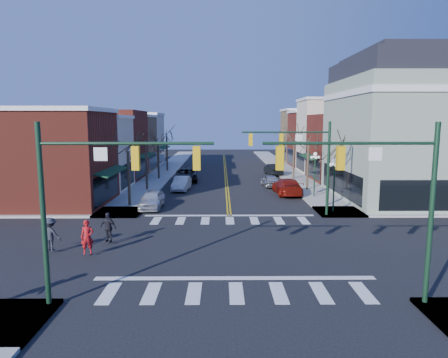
{
  "coord_description": "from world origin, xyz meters",
  "views": [
    {
      "loc": [
        -0.65,
        -22.23,
        7.22
      ],
      "look_at": [
        -0.41,
        8.13,
        2.8
      ],
      "focal_mm": 32.0,
      "sensor_mm": 36.0,
      "label": 1
    }
  ],
  "objects_px": {
    "car_right_near": "(287,186)",
    "pedestrian_dark_a": "(108,227)",
    "car_right_mid": "(270,181)",
    "pedestrian_red_a": "(87,237)",
    "victorian_corner": "(408,127)",
    "pedestrian_dark_b": "(51,234)",
    "lamppost_corner": "(334,176)",
    "car_right_far": "(273,169)",
    "car_left_near": "(152,200)",
    "lamppost_midblock": "(315,167)",
    "car_left_mid": "(182,183)",
    "car_left_far": "(187,175)"
  },
  "relations": [
    {
      "from": "car_right_near",
      "to": "pedestrian_dark_a",
      "type": "distance_m",
      "value": 20.74
    },
    {
      "from": "car_left_far",
      "to": "pedestrian_red_a",
      "type": "relative_size",
      "value": 3.02
    },
    {
      "from": "car_left_near",
      "to": "pedestrian_dark_a",
      "type": "distance_m",
      "value": 9.84
    },
    {
      "from": "lamppost_corner",
      "to": "lamppost_midblock",
      "type": "xyz_separation_m",
      "value": [
        0.0,
        6.5,
        0.0
      ]
    },
    {
      "from": "car_left_mid",
      "to": "pedestrian_dark_a",
      "type": "relative_size",
      "value": 2.44
    },
    {
      "from": "victorian_corner",
      "to": "pedestrian_dark_b",
      "type": "height_order",
      "value": "victorian_corner"
    },
    {
      "from": "victorian_corner",
      "to": "car_left_mid",
      "type": "relative_size",
      "value": 3.29
    },
    {
      "from": "car_left_mid",
      "to": "car_right_near",
      "type": "relative_size",
      "value": 0.77
    },
    {
      "from": "car_right_near",
      "to": "car_right_mid",
      "type": "bearing_deg",
      "value": -79.13
    },
    {
      "from": "lamppost_midblock",
      "to": "car_right_near",
      "type": "distance_m",
      "value": 3.54
    },
    {
      "from": "lamppost_midblock",
      "to": "pedestrian_dark_b",
      "type": "relative_size",
      "value": 2.35
    },
    {
      "from": "lamppost_corner",
      "to": "car_left_mid",
      "type": "distance_m",
      "value": 17.0
    },
    {
      "from": "car_right_far",
      "to": "pedestrian_red_a",
      "type": "xyz_separation_m",
      "value": [
        -14.21,
        -32.55,
        0.3
      ]
    },
    {
      "from": "car_right_near",
      "to": "pedestrian_dark_a",
      "type": "relative_size",
      "value": 3.16
    },
    {
      "from": "pedestrian_dark_a",
      "to": "pedestrian_dark_b",
      "type": "height_order",
      "value": "pedestrian_dark_b"
    },
    {
      "from": "car_left_near",
      "to": "lamppost_corner",
      "type": "bearing_deg",
      "value": -7.25
    },
    {
      "from": "car_left_far",
      "to": "car_right_near",
      "type": "distance_m",
      "value": 13.83
    },
    {
      "from": "car_right_mid",
      "to": "pedestrian_red_a",
      "type": "distance_m",
      "value": 26.1
    },
    {
      "from": "lamppost_corner",
      "to": "lamppost_midblock",
      "type": "bearing_deg",
      "value": 90.0
    },
    {
      "from": "lamppost_corner",
      "to": "pedestrian_red_a",
      "type": "xyz_separation_m",
      "value": [
        -16.01,
        -10.02,
        -1.89
      ]
    },
    {
      "from": "lamppost_midblock",
      "to": "car_right_far",
      "type": "relative_size",
      "value": 0.93
    },
    {
      "from": "car_right_mid",
      "to": "car_left_mid",
      "type": "bearing_deg",
      "value": 7.18
    },
    {
      "from": "car_right_near",
      "to": "car_right_far",
      "type": "bearing_deg",
      "value": -94.27
    },
    {
      "from": "car_right_near",
      "to": "pedestrian_red_a",
      "type": "bearing_deg",
      "value": 50.61
    },
    {
      "from": "car_left_mid",
      "to": "pedestrian_dark_b",
      "type": "distance_m",
      "value": 20.84
    },
    {
      "from": "car_right_mid",
      "to": "car_right_far",
      "type": "xyz_separation_m",
      "value": [
        1.6,
        9.71,
        0.08
      ]
    },
    {
      "from": "car_left_far",
      "to": "pedestrian_dark_a",
      "type": "relative_size",
      "value": 3.15
    },
    {
      "from": "car_left_far",
      "to": "car_left_mid",
      "type": "bearing_deg",
      "value": -94.21
    },
    {
      "from": "car_right_far",
      "to": "pedestrian_red_a",
      "type": "bearing_deg",
      "value": 59.22
    },
    {
      "from": "lamppost_corner",
      "to": "car_right_mid",
      "type": "distance_m",
      "value": 13.46
    },
    {
      "from": "victorian_corner",
      "to": "pedestrian_red_a",
      "type": "xyz_separation_m",
      "value": [
        -24.31,
        -16.02,
        -5.58
      ]
    },
    {
      "from": "car_left_near",
      "to": "pedestrian_dark_a",
      "type": "xyz_separation_m",
      "value": [
        -0.9,
        -9.79,
        0.29
      ]
    },
    {
      "from": "lamppost_corner",
      "to": "pedestrian_red_a",
      "type": "height_order",
      "value": "lamppost_corner"
    },
    {
      "from": "lamppost_corner",
      "to": "car_left_near",
      "type": "relative_size",
      "value": 0.99
    },
    {
      "from": "car_right_near",
      "to": "pedestrian_dark_b",
      "type": "height_order",
      "value": "pedestrian_dark_b"
    },
    {
      "from": "pedestrian_red_a",
      "to": "pedestrian_dark_a",
      "type": "height_order",
      "value": "pedestrian_red_a"
    },
    {
      "from": "car_left_near",
      "to": "pedestrian_red_a",
      "type": "height_order",
      "value": "pedestrian_red_a"
    },
    {
      "from": "car_right_far",
      "to": "pedestrian_dark_a",
      "type": "xyz_separation_m",
      "value": [
        -13.7,
        -30.41,
        0.27
      ]
    },
    {
      "from": "lamppost_corner",
      "to": "car_left_near",
      "type": "height_order",
      "value": "lamppost_corner"
    },
    {
      "from": "pedestrian_red_a",
      "to": "pedestrian_dark_b",
      "type": "xyz_separation_m",
      "value": [
        -2.19,
        0.57,
        -0.0
      ]
    },
    {
      "from": "car_left_near",
      "to": "pedestrian_dark_b",
      "type": "xyz_separation_m",
      "value": [
        -3.6,
        -11.36,
        0.32
      ]
    },
    {
      "from": "lamppost_corner",
      "to": "car_right_near",
      "type": "xyz_separation_m",
      "value": [
        -2.3,
        8.11,
        -2.15
      ]
    },
    {
      "from": "pedestrian_red_a",
      "to": "lamppost_midblock",
      "type": "bearing_deg",
      "value": 30.39
    },
    {
      "from": "victorian_corner",
      "to": "car_left_far",
      "type": "height_order",
      "value": "victorian_corner"
    },
    {
      "from": "car_right_near",
      "to": "car_right_mid",
      "type": "distance_m",
      "value": 4.84
    },
    {
      "from": "car_left_far",
      "to": "car_right_far",
      "type": "bearing_deg",
      "value": 22.59
    },
    {
      "from": "car_right_near",
      "to": "pedestrian_dark_a",
      "type": "height_order",
      "value": "pedestrian_dark_a"
    },
    {
      "from": "lamppost_corner",
      "to": "pedestrian_dark_a",
      "type": "distance_m",
      "value": 17.49
    },
    {
      "from": "victorian_corner",
      "to": "car_left_near",
      "type": "bearing_deg",
      "value": -169.87
    },
    {
      "from": "car_left_far",
      "to": "pedestrian_dark_a",
      "type": "height_order",
      "value": "pedestrian_dark_a"
    }
  ]
}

